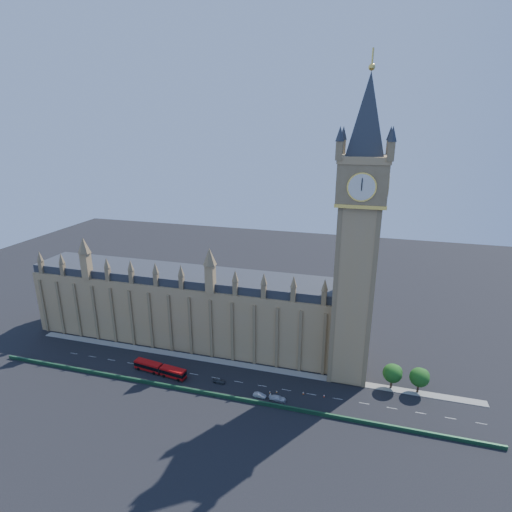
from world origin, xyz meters
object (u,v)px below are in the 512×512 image
(car_silver, at_px, (260,395))
(car_white, at_px, (278,398))
(car_grey, at_px, (219,381))
(red_bus, at_px, (160,369))

(car_silver, xyz_separation_m, car_white, (5.74, -0.11, 0.09))
(car_grey, bearing_deg, red_bus, 96.57)
(car_white, bearing_deg, red_bus, 86.23)
(red_bus, bearing_deg, car_white, 3.51)
(car_grey, xyz_separation_m, car_white, (20.42, -3.50, 0.07))
(car_grey, distance_m, car_silver, 15.07)
(car_grey, relative_size, car_silver, 0.99)
(red_bus, xyz_separation_m, car_silver, (35.72, -2.83, -1.08))
(car_silver, bearing_deg, car_grey, 83.21)
(red_bus, distance_m, car_white, 41.57)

